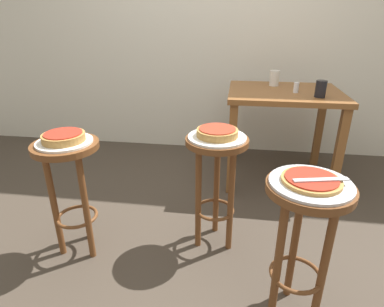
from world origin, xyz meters
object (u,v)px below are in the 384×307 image
object	(u,v)px
dining_table	(283,106)
pizza_server_knife	(321,180)
serving_plate_middle	(64,142)
serving_plate_leftside	(217,137)
stool_foreground	(304,225)
pizza_leftside	(217,132)
stool_leftside	(216,169)
stool_middle	(70,175)
condiment_shaker	(296,88)
pizza_middle	(64,137)
serving_plate_foreground	(311,183)
cup_far_edge	(274,78)
cup_near_edge	(321,89)
pizza_foreground	(311,180)

from	to	relation	value
dining_table	pizza_server_knife	distance (m)	1.46
serving_plate_middle	serving_plate_leftside	size ratio (longest dim) A/B	0.91
stool_foreground	pizza_leftside	world-z (taller)	pizza_leftside
pizza_server_knife	stool_leftside	bearing A→B (deg)	118.80
stool_foreground	stool_middle	distance (m)	1.24
pizza_leftside	dining_table	distance (m)	1.07
stool_middle	serving_plate_middle	bearing A→B (deg)	180.00
stool_foreground	pizza_server_knife	xyz separation A→B (m)	(0.03, -0.02, 0.23)
condiment_shaker	pizza_middle	bearing A→B (deg)	-141.07
condiment_shaker	stool_middle	bearing A→B (deg)	-141.07
serving_plate_foreground	serving_plate_leftside	world-z (taller)	same
serving_plate_foreground	serving_plate_leftside	bearing A→B (deg)	130.60
serving_plate_middle	cup_far_edge	size ratio (longest dim) A/B	2.33
stool_middle	stool_leftside	size ratio (longest dim) A/B	1.00
stool_foreground	stool_leftside	world-z (taller)	same
serving_plate_middle	stool_leftside	bearing A→B (deg)	13.40
serving_plate_foreground	serving_plate_middle	size ratio (longest dim) A/B	1.12
stool_middle	pizza_server_knife	world-z (taller)	pizza_server_knife
pizza_middle	serving_plate_leftside	distance (m)	0.82
serving_plate_leftside	cup_far_edge	size ratio (longest dim) A/B	2.57
pizza_leftside	cup_near_edge	size ratio (longest dim) A/B	1.89
serving_plate_middle	stool_leftside	size ratio (longest dim) A/B	0.42
stool_foreground	pizza_middle	xyz separation A→B (m)	(-1.20, 0.29, 0.23)
pizza_middle	pizza_server_knife	size ratio (longest dim) A/B	1.01
pizza_foreground	cup_far_edge	distance (m)	1.62
serving_plate_leftside	condiment_shaker	distance (m)	1.05
serving_plate_leftside	pizza_server_knife	xyz separation A→B (m)	(0.44, -0.50, 0.03)
stool_foreground	pizza_leftside	xyz separation A→B (m)	(-0.41, 0.48, 0.23)
stool_foreground	stool_leftside	xyz separation A→B (m)	(-0.41, 0.48, 0.00)
dining_table	cup_near_edge	bearing A→B (deg)	-41.77
pizza_foreground	pizza_middle	xyz separation A→B (m)	(-1.20, 0.29, 0.01)
stool_leftside	condiment_shaker	world-z (taller)	condiment_shaker
serving_plate_leftside	stool_middle	bearing A→B (deg)	-166.60
pizza_middle	cup_near_edge	size ratio (longest dim) A/B	1.83
dining_table	condiment_shaker	distance (m)	0.20
stool_middle	stool_foreground	bearing A→B (deg)	-13.36
dining_table	pizza_foreground	bearing A→B (deg)	-92.51
stool_foreground	serving_plate_leftside	size ratio (longest dim) A/B	2.15
serving_plate_foreground	pizza_leftside	bearing A→B (deg)	130.60
stool_foreground	serving_plate_middle	xyz separation A→B (m)	(-1.20, 0.29, 0.20)
serving_plate_leftside	dining_table	world-z (taller)	dining_table
pizza_foreground	serving_plate_middle	size ratio (longest dim) A/B	0.80
serving_plate_middle	dining_table	distance (m)	1.71
pizza_foreground	pizza_middle	distance (m)	1.24
stool_foreground	pizza_leftside	bearing A→B (deg)	130.60
serving_plate_middle	pizza_middle	world-z (taller)	pizza_middle
stool_leftside	pizza_server_knife	size ratio (longest dim) A/B	3.16
cup_far_edge	stool_leftside	bearing A→B (deg)	-109.19
serving_plate_middle	cup_near_edge	bearing A→B (deg)	32.57
stool_foreground	cup_near_edge	world-z (taller)	cup_near_edge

